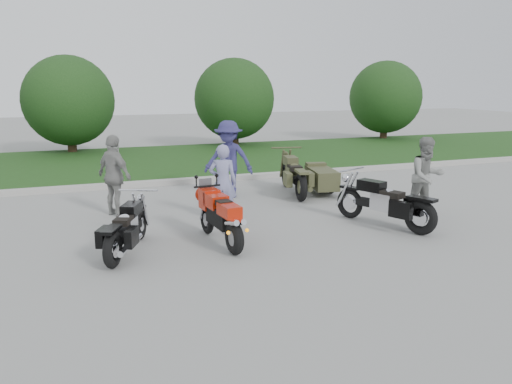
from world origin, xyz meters
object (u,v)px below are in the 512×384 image
object	(u,v)px
cruiser_left	(126,231)
person_back	(115,176)
person_denim	(229,159)
cruiser_right	(388,205)
cruiser_sidecar	(310,177)
sportbike_red	(220,215)
person_grey	(427,176)
person_stripe	(223,182)

from	to	relation	value
cruiser_left	person_back	world-z (taller)	person_back
person_denim	person_back	world-z (taller)	person_denim
cruiser_left	cruiser_right	size ratio (longest dim) A/B	0.87
cruiser_sidecar	person_denim	distance (m)	2.22
sportbike_red	person_grey	size ratio (longest dim) A/B	1.11
sportbike_red	cruiser_left	bearing A→B (deg)	173.59
cruiser_sidecar	person_grey	xyz separation A→B (m)	(1.46, -2.79, 0.42)
person_denim	person_back	size ratio (longest dim) A/B	1.09
person_denim	cruiser_sidecar	bearing A→B (deg)	20.87
cruiser_sidecar	person_grey	size ratio (longest dim) A/B	1.41
person_grey	person_denim	size ratio (longest dim) A/B	0.88
cruiser_left	cruiser_sidecar	distance (m)	6.01
cruiser_left	sportbike_red	bearing A→B (deg)	22.89
sportbike_red	person_back	size ratio (longest dim) A/B	1.08
cruiser_right	sportbike_red	bearing A→B (deg)	156.18
person_grey	sportbike_red	bearing A→B (deg)	-170.67
person_stripe	person_denim	size ratio (longest dim) A/B	0.83
sportbike_red	person_stripe	xyz separation A→B (m)	(0.53, 1.61, 0.28)
cruiser_right	person_stripe	distance (m)	3.45
sportbike_red	cruiser_sidecar	world-z (taller)	cruiser_sidecar
cruiser_left	person_stripe	world-z (taller)	person_stripe
cruiser_left	cruiser_right	bearing A→B (deg)	22.61
person_denim	person_back	bearing A→B (deg)	-130.33
cruiser_right	person_denim	size ratio (longest dim) A/B	1.14
cruiser_sidecar	person_grey	distance (m)	3.17
cruiser_sidecar	person_stripe	xyz separation A→B (m)	(-2.89, -1.62, 0.37)
sportbike_red	cruiser_right	bearing A→B (deg)	-6.82
person_stripe	person_denim	distance (m)	2.20
person_back	cruiser_left	bearing A→B (deg)	147.37
cruiser_sidecar	person_denim	bearing A→B (deg)	179.89
cruiser_right	person_stripe	xyz separation A→B (m)	(-2.97, 1.71, 0.35)
cruiser_right	cruiser_sidecar	bearing A→B (deg)	69.37
sportbike_red	cruiser_left	size ratio (longest dim) A/B	0.99
sportbike_red	person_stripe	size ratio (longest dim) A/B	1.19
cruiser_left	cruiser_right	xyz separation A→B (m)	(5.17, -0.14, 0.05)
cruiser_right	person_grey	bearing A→B (deg)	-0.34
cruiser_right	person_grey	distance (m)	1.53
sportbike_red	person_stripe	world-z (taller)	person_stripe
cruiser_right	person_back	size ratio (longest dim) A/B	1.25
cruiser_sidecar	person_back	bearing A→B (deg)	-163.23
cruiser_right	person_denim	world-z (taller)	person_denim
cruiser_sidecar	cruiser_right	bearing A→B (deg)	-77.13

